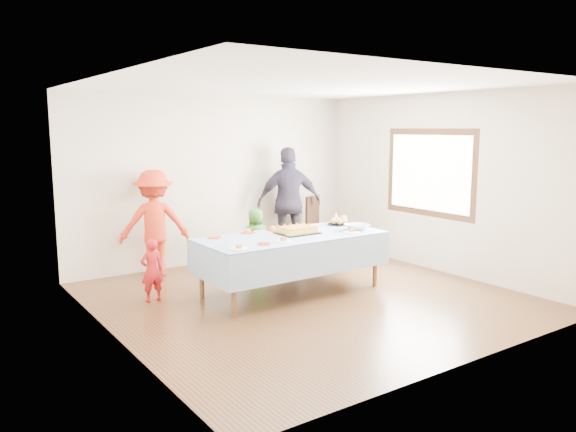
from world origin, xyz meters
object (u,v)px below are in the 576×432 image
object	(u,v)px
adult_left	(154,223)
dining_chair	(318,222)
party_table	(292,239)
birthday_cake	(297,230)

from	to	relation	value
adult_left	dining_chair	bearing A→B (deg)	-168.89
party_table	birthday_cake	world-z (taller)	birthday_cake
birthday_cake	adult_left	size ratio (longest dim) A/B	0.33
birthday_cake	dining_chair	xyz separation A→B (m)	(1.59, 1.60, -0.26)
dining_chair	adult_left	distance (m)	2.90
party_table	dining_chair	xyz separation A→B (m)	(1.71, 1.64, -0.16)
dining_chair	adult_left	bearing A→B (deg)	150.65
birthday_cake	dining_chair	bearing A→B (deg)	45.10
party_table	dining_chair	size ratio (longest dim) A/B	2.45
party_table	dining_chair	bearing A→B (deg)	43.78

